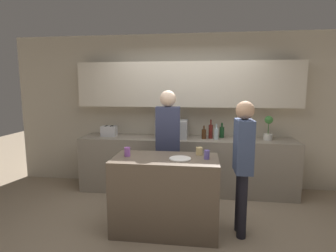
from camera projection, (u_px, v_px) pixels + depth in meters
name	position (u px, v px, depth m)	size (l,w,h in m)	color
ground_plane	(178.00, 234.00, 3.20)	(14.00, 14.00, 0.00)	gray
back_wall	(187.00, 101.00, 4.61)	(6.40, 0.40, 2.70)	beige
back_counter	(186.00, 164.00, 4.50)	(3.60, 0.62, 0.93)	gray
kitchen_island	(165.00, 194.00, 3.24)	(1.27, 0.64, 0.94)	brown
microwave	(172.00, 129.00, 4.44)	(0.52, 0.39, 0.30)	#B7BABC
toaster	(109.00, 131.00, 4.59)	(0.26, 0.16, 0.18)	silver
potted_plant	(268.00, 128.00, 4.24)	(0.14, 0.14, 0.39)	silver
bottle_0	(204.00, 134.00, 4.34)	(0.08, 0.08, 0.22)	#472814
bottle_1	(211.00, 131.00, 4.38)	(0.07, 0.07, 0.32)	maroon
bottle_2	(216.00, 133.00, 4.30)	(0.07, 0.07, 0.26)	silver
bottle_3	(222.00, 132.00, 4.46)	(0.08, 0.08, 0.25)	#194723
plate_on_island	(180.00, 159.00, 3.09)	(0.26, 0.26, 0.01)	white
cup_0	(207.00, 155.00, 3.09)	(0.06, 0.06, 0.11)	#6B5CBB
cup_1	(127.00, 152.00, 3.23)	(0.07, 0.07, 0.11)	#A95EC9
cup_2	(199.00, 151.00, 3.29)	(0.09, 0.09, 0.10)	#E7C982
person_left	(168.00, 140.00, 3.73)	(0.35, 0.23, 1.74)	black
person_center	(243.00, 157.00, 3.07)	(0.21, 0.34, 1.62)	black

